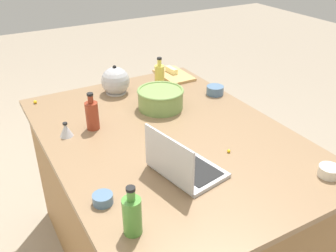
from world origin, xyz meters
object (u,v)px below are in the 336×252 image
Objects in this scene: ramekin_wide at (215,90)px; mixing_bowl_large at (161,98)px; laptop at (182,165)px; ramekin_small at (103,199)px; kitchen_timer at (66,130)px; bottle_oil at (160,76)px; ramekin_medium at (329,171)px; bottle_olive at (132,215)px; cutting_board at (174,75)px; kettle at (115,81)px; butter_stick_left at (171,70)px; bottle_soy at (92,115)px.

mixing_bowl_large is at bearing 90.64° from ramekin_wide.
mixing_bowl_large is (0.62, -0.23, 0.02)m from laptop.
mixing_bowl_large reaches higher than ramekin_small.
mixing_bowl_large is 0.58m from kitchen_timer.
bottle_oil reaches higher than ramekin_medium.
ramekin_wide is (0.84, -0.96, -0.05)m from bottle_olive.
cutting_board is at bearing -0.40° from ramekin_medium.
laptop reaches higher than mixing_bowl_large.
bottle_olive reaches higher than ramekin_wide.
bottle_oil is at bearing -39.47° from ramekin_small.
butter_stick_left is (0.10, -0.47, -0.04)m from kettle.
kettle is at bearing 58.43° from ramekin_wide.
butter_stick_left is (0.43, -0.32, -0.03)m from mixing_bowl_large.
bottle_oil is at bearing -22.75° from laptop.
ramekin_medium is at bearing -135.25° from kitchen_timer.
cutting_board is 1.35m from ramekin_medium.
mixing_bowl_large is 1.31× the size of bottle_oil.
cutting_board is at bearing -82.12° from kettle.
mixing_bowl_large is 0.90× the size of cutting_board.
ramekin_small is (-0.59, 0.17, -0.06)m from bottle_soy.
kitchen_timer is (-0.48, 0.90, -0.00)m from butter_stick_left.
laptop is 1.17m from cutting_board.
bottle_soy is 0.96× the size of kettle.
bottle_olive is 0.79m from kitchen_timer.
ramekin_medium is at bearing 179.61° from butter_stick_left.
bottle_soy is at bearing 142.54° from kettle.
laptop reaches higher than ramekin_medium.
bottle_oil is 1.23m from ramekin_medium.
bottle_soy reaches higher than bottle_olive.
bottle_olive is (-0.21, 0.33, 0.03)m from laptop.
kitchen_timer is (0.79, 0.01, -0.04)m from bottle_olive.
laptop is 0.39m from bottle_olive.
butter_stick_left is 1.41m from ramekin_small.
ramekin_small is 0.75× the size of ramekin_wide.
ramekin_small is at bearing 138.05° from cutting_board.
bottle_oil is (0.27, -0.14, 0.02)m from mixing_bowl_large.
ramekin_medium is (-1.35, 0.01, 0.01)m from cutting_board.
bottle_soy is 0.67× the size of cutting_board.
bottle_olive is 1.52m from cutting_board.
mixing_bowl_large is at bearing 140.92° from cutting_board.
ramekin_wide is at bearing -86.95° from bottle_soy.
ramekin_medium is at bearing -161.58° from mixing_bowl_large.
kitchen_timer reaches higher than cutting_board.
kitchen_timer is (-0.01, 0.15, -0.05)m from bottle_soy.
ramekin_wide is (0.04, -0.83, -0.05)m from bottle_soy.
bottle_soy is 0.89m from butter_stick_left.
bottle_oil is (0.89, -0.37, 0.04)m from laptop.
bottle_olive is 0.66× the size of cutting_board.
kettle reaches higher than cutting_board.
mixing_bowl_large reaches higher than butter_stick_left.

